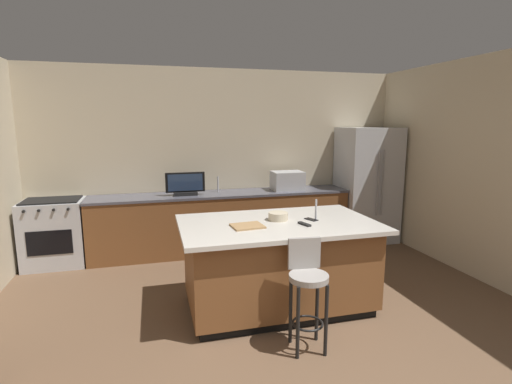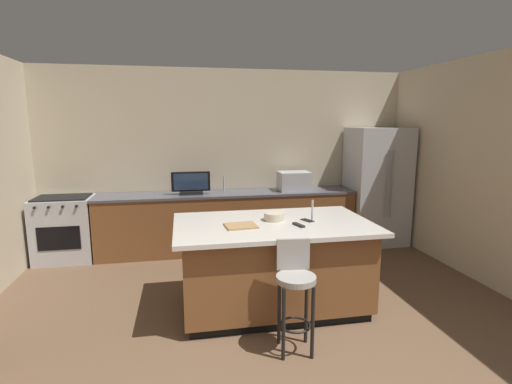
% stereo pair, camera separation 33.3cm
% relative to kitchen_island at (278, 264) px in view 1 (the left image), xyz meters
% --- Properties ---
extents(wall_back, '(6.23, 0.12, 2.78)m').
position_rel_kitchen_island_xyz_m(wall_back, '(-0.18, 2.36, 0.91)').
color(wall_back, beige).
rests_on(wall_back, ground_plane).
extents(wall_right, '(0.12, 4.94, 2.78)m').
position_rel_kitchen_island_xyz_m(wall_right, '(2.74, 0.09, 0.91)').
color(wall_right, beige).
rests_on(wall_right, ground_plane).
extents(counter_back, '(3.91, 0.62, 0.91)m').
position_rel_kitchen_island_xyz_m(counter_back, '(-0.23, 1.98, -0.02)').
color(counter_back, brown).
rests_on(counter_back, ground_plane).
extents(kitchen_island, '(2.04, 1.24, 0.94)m').
position_rel_kitchen_island_xyz_m(kitchen_island, '(0.00, 0.00, 0.00)').
color(kitchen_island, black).
rests_on(kitchen_island, ground_plane).
extents(refrigerator, '(0.89, 0.77, 1.88)m').
position_rel_kitchen_island_xyz_m(refrigerator, '(2.18, 1.91, 0.46)').
color(refrigerator, '#B7BABF').
rests_on(refrigerator, ground_plane).
extents(range_oven, '(0.79, 0.63, 0.93)m').
position_rel_kitchen_island_xyz_m(range_oven, '(-2.59, 1.98, -0.02)').
color(range_oven, '#B7BABF').
rests_on(range_oven, ground_plane).
extents(microwave, '(0.48, 0.36, 0.29)m').
position_rel_kitchen_island_xyz_m(microwave, '(0.80, 1.98, 0.58)').
color(microwave, '#B7BABF').
rests_on(microwave, counter_back).
extents(tv_monitor, '(0.57, 0.16, 0.34)m').
position_rel_kitchen_island_xyz_m(tv_monitor, '(-0.79, 1.92, 0.58)').
color(tv_monitor, black).
rests_on(tv_monitor, counter_back).
extents(sink_faucet_back, '(0.02, 0.02, 0.24)m').
position_rel_kitchen_island_xyz_m(sink_faucet_back, '(-0.29, 2.08, 0.55)').
color(sink_faucet_back, '#B2B2B7').
rests_on(sink_faucet_back, counter_back).
extents(sink_faucet_island, '(0.02, 0.02, 0.22)m').
position_rel_kitchen_island_xyz_m(sink_faucet_island, '(0.42, -0.00, 0.57)').
color(sink_faucet_island, '#B2B2B7').
rests_on(sink_faucet_island, kitchen_island).
extents(bar_stool_center, '(0.34, 0.35, 0.97)m').
position_rel_kitchen_island_xyz_m(bar_stool_center, '(0.00, -0.80, 0.10)').
color(bar_stool_center, gray).
rests_on(bar_stool_center, ground_plane).
extents(fruit_bowl, '(0.21, 0.21, 0.08)m').
position_rel_kitchen_island_xyz_m(fruit_bowl, '(0.02, 0.08, 0.50)').
color(fruit_bowl, beige).
rests_on(fruit_bowl, kitchen_island).
extents(cell_phone, '(0.12, 0.17, 0.01)m').
position_rel_kitchen_island_xyz_m(cell_phone, '(0.37, -0.00, 0.46)').
color(cell_phone, black).
rests_on(cell_phone, kitchen_island).
extents(tv_remote, '(0.09, 0.18, 0.02)m').
position_rel_kitchen_island_xyz_m(tv_remote, '(0.22, -0.18, 0.47)').
color(tv_remote, black).
rests_on(tv_remote, kitchen_island).
extents(cutting_board, '(0.33, 0.28, 0.02)m').
position_rel_kitchen_island_xyz_m(cutting_board, '(-0.36, -0.10, 0.47)').
color(cutting_board, '#A87F51').
rests_on(cutting_board, kitchen_island).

